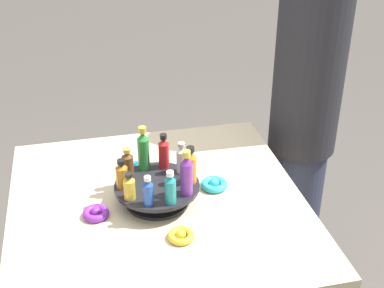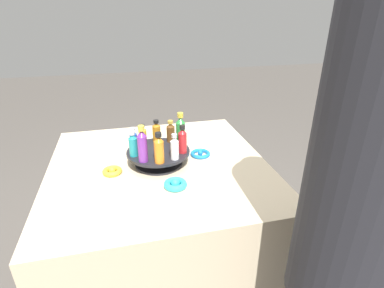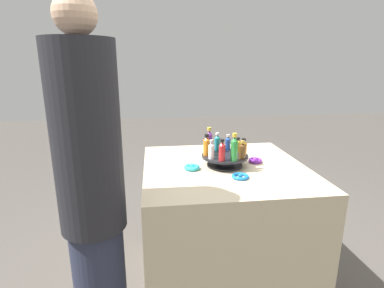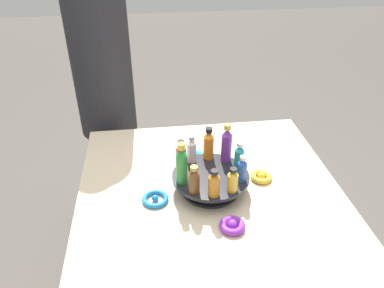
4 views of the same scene
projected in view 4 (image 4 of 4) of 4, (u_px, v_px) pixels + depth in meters
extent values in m
cube|color=beige|center=(208.00, 263.00, 1.55)|extent=(0.93, 0.93, 0.78)
cylinder|color=black|center=(210.00, 188.00, 1.33)|extent=(0.21, 0.21, 0.01)
cylinder|color=black|center=(210.00, 182.00, 1.32)|extent=(0.11, 0.11, 0.04)
cylinder|color=black|center=(211.00, 176.00, 1.31)|extent=(0.27, 0.27, 0.01)
cylinder|color=#AD6B19|center=(214.00, 186.00, 1.19)|extent=(0.04, 0.04, 0.07)
cone|color=#AD6B19|center=(214.00, 176.00, 1.17)|extent=(0.04, 0.04, 0.02)
cylinder|color=black|center=(214.00, 172.00, 1.16)|extent=(0.02, 0.02, 0.01)
cylinder|color=gold|center=(233.00, 183.00, 1.21)|extent=(0.04, 0.04, 0.06)
cone|color=gold|center=(233.00, 173.00, 1.19)|extent=(0.03, 0.03, 0.01)
cylinder|color=black|center=(233.00, 170.00, 1.19)|extent=(0.02, 0.02, 0.01)
cylinder|color=#234CAD|center=(242.00, 172.00, 1.26)|extent=(0.03, 0.03, 0.07)
cone|color=#234CAD|center=(243.00, 161.00, 1.24)|extent=(0.03, 0.03, 0.02)
cylinder|color=silver|center=(243.00, 158.00, 1.23)|extent=(0.02, 0.02, 0.01)
cylinder|color=teal|center=(239.00, 160.00, 1.31)|extent=(0.03, 0.03, 0.08)
cone|color=teal|center=(240.00, 148.00, 1.29)|extent=(0.03, 0.03, 0.02)
cylinder|color=silver|center=(240.00, 144.00, 1.28)|extent=(0.02, 0.02, 0.01)
cylinder|color=#702D93|center=(226.00, 148.00, 1.35)|extent=(0.04, 0.04, 0.11)
cone|color=#702D93|center=(227.00, 132.00, 1.31)|extent=(0.04, 0.04, 0.02)
cylinder|color=gold|center=(228.00, 127.00, 1.30)|extent=(0.02, 0.02, 0.02)
cylinder|color=orange|center=(208.00, 147.00, 1.37)|extent=(0.04, 0.04, 0.09)
cone|color=orange|center=(209.00, 134.00, 1.34)|extent=(0.04, 0.04, 0.02)
cylinder|color=black|center=(209.00, 130.00, 1.33)|extent=(0.03, 0.03, 0.02)
cylinder|color=silver|center=(192.00, 152.00, 1.35)|extent=(0.03, 0.03, 0.08)
cone|color=silver|center=(192.00, 141.00, 1.33)|extent=(0.03, 0.03, 0.02)
cylinder|color=#B2B2B7|center=(192.00, 138.00, 1.32)|extent=(0.02, 0.02, 0.01)
cylinder|color=#B21E23|center=(181.00, 160.00, 1.30)|extent=(0.04, 0.04, 0.09)
cone|color=#B21E23|center=(181.00, 147.00, 1.27)|extent=(0.03, 0.03, 0.02)
cylinder|color=black|center=(181.00, 143.00, 1.26)|extent=(0.02, 0.02, 0.02)
cylinder|color=#288438|center=(182.00, 169.00, 1.24)|extent=(0.04, 0.04, 0.11)
cone|color=#288438|center=(181.00, 152.00, 1.21)|extent=(0.04, 0.04, 0.02)
cylinder|color=gold|center=(181.00, 146.00, 1.19)|extent=(0.03, 0.03, 0.02)
cylinder|color=brown|center=(194.00, 183.00, 1.21)|extent=(0.04, 0.04, 0.07)
cone|color=brown|center=(194.00, 172.00, 1.18)|extent=(0.04, 0.04, 0.02)
cylinder|color=#B79338|center=(194.00, 168.00, 1.18)|extent=(0.02, 0.02, 0.01)
torus|color=#2DB7CC|center=(193.00, 156.00, 1.49)|extent=(0.09, 0.09, 0.02)
sphere|color=#2DB7CC|center=(193.00, 155.00, 1.49)|extent=(0.03, 0.03, 0.03)
torus|color=blue|center=(155.00, 199.00, 1.28)|extent=(0.09, 0.09, 0.02)
sphere|color=blue|center=(155.00, 198.00, 1.28)|extent=(0.02, 0.02, 0.02)
torus|color=purple|center=(232.00, 226.00, 1.17)|extent=(0.08, 0.08, 0.02)
sphere|color=purple|center=(232.00, 225.00, 1.17)|extent=(0.03, 0.03, 0.03)
torus|color=gold|center=(261.00, 177.00, 1.38)|extent=(0.08, 0.08, 0.02)
sphere|color=gold|center=(261.00, 176.00, 1.38)|extent=(0.03, 0.03, 0.03)
cylinder|color=#282D42|center=(117.00, 181.00, 2.09)|extent=(0.23, 0.23, 0.68)
cylinder|color=#232328|center=(100.00, 55.00, 1.70)|extent=(0.27, 0.27, 0.78)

